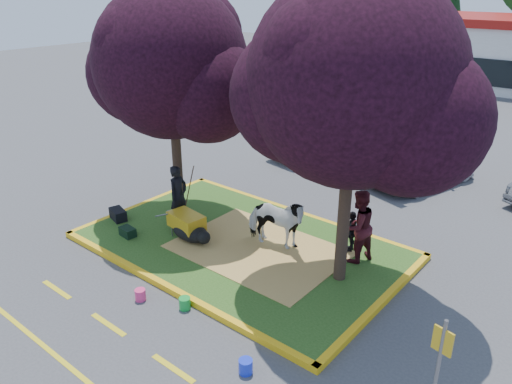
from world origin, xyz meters
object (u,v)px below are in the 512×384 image
Objects in this scene: cow at (275,222)px; handler at (178,195)px; bucket_green at (185,303)px; car_black at (242,111)px; bucket_blue at (246,366)px; calf at (190,232)px; sign_post at (437,369)px; bucket_pink at (140,295)px; car_silver at (317,137)px; wheelbarrow at (187,221)px.

cow is 3.03m from handler.
car_black is (-8.91, 12.18, 0.54)m from bucket_green.
cow is 4.51m from bucket_blue.
handler reaches higher than cow.
handler reaches higher than calf.
cow is 6.22m from sign_post.
sign_post is at bearing -36.89° from car_black.
bucket_pink is (-1.01, -0.41, -0.00)m from bucket_green.
bucket_green is at bearing -32.24° from calf.
bucket_blue is at bearing -15.26° from bucket_green.
car_silver is at bearing 117.29° from bucket_blue.
wheelbarrow is at bearing 103.83° from cow.
bucket_pink is at bearing 176.31° from bucket_blue.
bucket_green is (2.15, -2.12, -0.49)m from wheelbarrow.
cow is 1.46× the size of calf.
car_black is at bearing 131.03° from wheelbarrow.
car_silver is (-5.85, 11.33, 0.57)m from bucket_blue.
wheelbarrow is 6.73× the size of bucket_green.
car_silver is at bearing 141.71° from sign_post.
handler is at bearing 148.55° from bucket_blue.
cow is at bearing -41.82° from car_black.
bucket_blue is (5.23, -3.20, -0.88)m from handler.
bucket_blue is (2.27, -3.83, -0.72)m from cow.
bucket_blue is at bearing -126.83° from handler.
cow reaches higher than calf.
bucket_blue is (4.24, -2.68, -0.26)m from calf.
bucket_blue is 0.07× the size of car_black.
wheelbarrow is 12.12m from car_black.
calf is at bearing -123.10° from handler.
calf is 8.81m from car_silver.
sign_post reaches higher than car_black.
car_black reaches higher than bucket_blue.
calf is at bearing 107.28° from cow.
sign_post reaches higher than handler.
sign_post is at bearing 1.07° from bucket_green.
handler is 3.67m from bucket_pink.
handler is at bearing 138.89° from bucket_green.
bucket_green is 15.10m from car_black.
car_silver is at bearing 108.44° from bucket_green.
bucket_pink is 3.29m from bucket_blue.
cow is at bearing 125.02° from car_silver.
calf is at bearing 110.04° from car_silver.
wheelbarrow is 6.51× the size of bucket_blue.
wheelbarrow reaches higher than bucket_pink.
wheelbarrow is at bearing 148.27° from bucket_blue.
wheelbarrow is at bearing 176.59° from sign_post.
handler reaches higher than bucket_pink.
calf is at bearing 133.70° from bucket_green.
car_black reaches higher than bucket_pink.
bucket_green is 0.07× the size of car_black.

